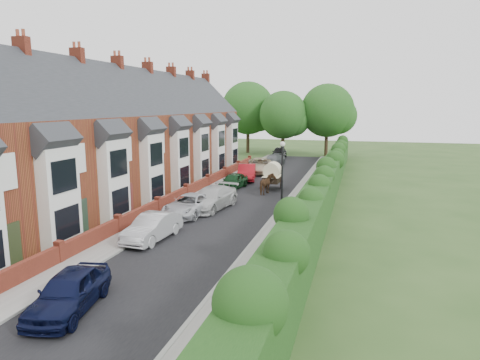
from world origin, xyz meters
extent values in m
plane|color=#2D4C1E|center=(0.00, 0.00, 0.00)|extent=(140.00, 140.00, 0.00)
cube|color=black|center=(-0.50, 11.00, 0.01)|extent=(6.00, 58.00, 0.02)
cube|color=gray|center=(3.60, 11.00, 0.06)|extent=(2.20, 58.00, 0.12)
cube|color=gray|center=(-4.35, 11.00, 0.06)|extent=(1.70, 58.00, 0.12)
cube|color=#969691|center=(2.55, 11.00, 0.07)|extent=(0.18, 58.00, 0.13)
cube|color=#969691|center=(-3.55, 11.00, 0.07)|extent=(0.18, 58.00, 0.13)
cube|color=#153B12|center=(5.40, 11.00, 1.25)|extent=(1.50, 58.00, 2.50)
cube|color=brown|center=(-11.00, 10.00, 3.25)|extent=(8.00, 40.00, 6.50)
cube|color=#272A2E|center=(-11.00, 10.00, 6.50)|extent=(8.00, 40.20, 8.00)
cube|color=#3F2D2D|center=(-6.96, -6.00, 1.05)|extent=(0.08, 0.90, 2.10)
cube|color=white|center=(-6.95, -6.10, 4.40)|extent=(0.12, 1.20, 1.60)
cube|color=white|center=(-6.65, -3.10, 2.60)|extent=(0.70, 2.40, 5.20)
cube|color=black|center=(-6.28, -3.10, 1.40)|extent=(0.06, 1.80, 1.60)
cube|color=black|center=(-6.28, -3.10, 3.80)|extent=(0.06, 1.80, 1.60)
cube|color=#272A2E|center=(-6.80, -3.10, 5.60)|extent=(1.70, 2.60, 1.70)
cube|color=#3F2D2D|center=(-6.96, -1.00, 1.05)|extent=(0.08, 0.90, 2.10)
cube|color=white|center=(-6.95, -1.10, 4.40)|extent=(0.12, 1.20, 1.60)
cube|color=white|center=(-6.65, 1.90, 2.60)|extent=(0.70, 2.40, 5.20)
cube|color=black|center=(-6.28, 1.90, 1.40)|extent=(0.06, 1.80, 1.60)
cube|color=black|center=(-6.28, 1.90, 3.80)|extent=(0.06, 1.80, 1.60)
cube|color=#272A2E|center=(-6.80, 1.90, 5.60)|extent=(1.70, 2.60, 1.70)
cube|color=#3F2D2D|center=(-6.96, 4.00, 1.05)|extent=(0.08, 0.90, 2.10)
cube|color=white|center=(-6.95, 3.90, 4.40)|extent=(0.12, 1.20, 1.60)
cube|color=white|center=(-6.65, 6.90, 2.60)|extent=(0.70, 2.40, 5.20)
cube|color=black|center=(-6.28, 6.90, 1.40)|extent=(0.06, 1.80, 1.60)
cube|color=black|center=(-6.28, 6.90, 3.80)|extent=(0.06, 1.80, 1.60)
cube|color=#272A2E|center=(-6.80, 6.90, 5.60)|extent=(1.70, 2.60, 1.70)
cube|color=#3F2D2D|center=(-6.96, 9.00, 1.05)|extent=(0.08, 0.90, 2.10)
cube|color=white|center=(-6.95, 8.90, 4.40)|extent=(0.12, 1.20, 1.60)
cube|color=white|center=(-6.65, 11.90, 2.60)|extent=(0.70, 2.40, 5.20)
cube|color=black|center=(-6.28, 11.90, 1.40)|extent=(0.06, 1.80, 1.60)
cube|color=black|center=(-6.28, 11.90, 3.80)|extent=(0.06, 1.80, 1.60)
cube|color=#272A2E|center=(-6.80, 11.90, 5.60)|extent=(1.70, 2.60, 1.70)
cube|color=#3F2D2D|center=(-6.96, 14.00, 1.05)|extent=(0.08, 0.90, 2.10)
cube|color=white|center=(-6.95, 13.90, 4.40)|extent=(0.12, 1.20, 1.60)
cube|color=white|center=(-6.65, 16.90, 2.60)|extent=(0.70, 2.40, 5.20)
cube|color=black|center=(-6.28, 16.90, 1.40)|extent=(0.06, 1.80, 1.60)
cube|color=black|center=(-6.28, 16.90, 3.80)|extent=(0.06, 1.80, 1.60)
cube|color=#272A2E|center=(-6.80, 16.90, 5.60)|extent=(1.70, 2.60, 1.70)
cube|color=#3F2D2D|center=(-6.96, 19.00, 1.05)|extent=(0.08, 0.90, 2.10)
cube|color=white|center=(-6.95, 18.90, 4.40)|extent=(0.12, 1.20, 1.60)
cube|color=white|center=(-6.65, 21.90, 2.60)|extent=(0.70, 2.40, 5.20)
cube|color=black|center=(-6.28, 21.90, 1.40)|extent=(0.06, 1.80, 1.60)
cube|color=black|center=(-6.28, 21.90, 3.80)|extent=(0.06, 1.80, 1.60)
cube|color=#272A2E|center=(-6.80, 21.90, 5.60)|extent=(1.70, 2.60, 1.70)
cube|color=#3F2D2D|center=(-6.96, 24.00, 1.05)|extent=(0.08, 0.90, 2.10)
cube|color=white|center=(-6.95, 23.90, 4.40)|extent=(0.12, 1.20, 1.60)
cube|color=white|center=(-6.65, 26.90, 2.60)|extent=(0.70, 2.40, 5.20)
cube|color=black|center=(-6.28, 26.90, 1.40)|extent=(0.06, 1.80, 1.60)
cube|color=black|center=(-6.28, 26.90, 3.80)|extent=(0.06, 1.80, 1.60)
cube|color=#272A2E|center=(-6.80, 26.90, 5.60)|extent=(1.70, 2.60, 1.70)
cube|color=#3F2D2D|center=(-6.96, 29.00, 1.05)|extent=(0.08, 0.90, 2.10)
cube|color=white|center=(-6.95, 28.90, 4.40)|extent=(0.12, 1.20, 1.60)
cube|color=maroon|center=(-11.00, 0.00, 10.30)|extent=(0.90, 0.50, 1.60)
cylinder|color=brown|center=(-11.20, 0.00, 11.25)|extent=(0.20, 0.20, 0.50)
cylinder|color=brown|center=(-10.80, 0.00, 11.25)|extent=(0.20, 0.20, 0.50)
cube|color=maroon|center=(-11.00, 5.00, 10.30)|extent=(0.90, 0.50, 1.60)
cylinder|color=brown|center=(-11.20, 5.00, 11.25)|extent=(0.20, 0.20, 0.50)
cylinder|color=brown|center=(-10.80, 5.00, 11.25)|extent=(0.20, 0.20, 0.50)
cube|color=maroon|center=(-11.00, 10.00, 10.30)|extent=(0.90, 0.50, 1.60)
cylinder|color=brown|center=(-11.20, 10.00, 11.25)|extent=(0.20, 0.20, 0.50)
cylinder|color=brown|center=(-10.80, 10.00, 11.25)|extent=(0.20, 0.20, 0.50)
cube|color=maroon|center=(-11.00, 15.00, 10.30)|extent=(0.90, 0.50, 1.60)
cylinder|color=brown|center=(-11.20, 15.00, 11.25)|extent=(0.20, 0.20, 0.50)
cylinder|color=brown|center=(-10.80, 15.00, 11.25)|extent=(0.20, 0.20, 0.50)
cube|color=maroon|center=(-11.00, 20.00, 10.30)|extent=(0.90, 0.50, 1.60)
cylinder|color=brown|center=(-11.20, 20.00, 11.25)|extent=(0.20, 0.20, 0.50)
cylinder|color=brown|center=(-10.80, 20.00, 11.25)|extent=(0.20, 0.20, 0.50)
cube|color=maroon|center=(-11.00, 25.00, 10.30)|extent=(0.90, 0.50, 1.60)
cylinder|color=brown|center=(-11.20, 25.00, 11.25)|extent=(0.20, 0.20, 0.50)
cylinder|color=brown|center=(-10.80, 25.00, 11.25)|extent=(0.20, 0.20, 0.50)
cube|color=maroon|center=(-11.00, 30.00, 10.30)|extent=(0.90, 0.50, 1.60)
cylinder|color=brown|center=(-11.20, 30.00, 11.25)|extent=(0.20, 0.20, 0.50)
cylinder|color=brown|center=(-10.80, 30.00, 11.25)|extent=(0.20, 0.20, 0.50)
cube|color=maroon|center=(-5.35, -7.50, 0.45)|extent=(0.30, 4.70, 0.90)
cube|color=maroon|center=(-5.35, -2.50, 0.45)|extent=(0.30, 4.70, 0.90)
cube|color=maroon|center=(-5.35, 2.50, 0.45)|extent=(0.30, 4.70, 0.90)
cube|color=maroon|center=(-5.35, 7.50, 0.45)|extent=(0.30, 4.70, 0.90)
cube|color=maroon|center=(-5.35, 12.50, 0.45)|extent=(0.30, 4.70, 0.90)
cube|color=maroon|center=(-5.35, 17.50, 0.45)|extent=(0.30, 4.70, 0.90)
cube|color=maroon|center=(-5.35, 22.50, 0.45)|extent=(0.30, 4.70, 0.90)
cube|color=maroon|center=(-5.35, 27.50, 0.45)|extent=(0.30, 4.70, 0.90)
cube|color=maroon|center=(-5.35, -5.00, 0.55)|extent=(0.35, 0.35, 1.10)
cube|color=maroon|center=(-5.35, 0.00, 0.55)|extent=(0.35, 0.35, 1.10)
cube|color=maroon|center=(-5.35, 5.00, 0.55)|extent=(0.35, 0.35, 1.10)
cube|color=maroon|center=(-5.35, 10.00, 0.55)|extent=(0.35, 0.35, 1.10)
cube|color=maroon|center=(-5.35, 15.00, 0.55)|extent=(0.35, 0.35, 1.10)
cube|color=maroon|center=(-5.35, 20.00, 0.55)|extent=(0.35, 0.35, 1.10)
cube|color=maroon|center=(-5.35, 25.00, 0.55)|extent=(0.35, 0.35, 1.10)
cube|color=maroon|center=(-5.35, 30.00, 0.55)|extent=(0.35, 0.35, 1.10)
cylinder|color=black|center=(3.40, 4.00, 2.40)|extent=(0.12, 0.12, 4.80)
cylinder|color=black|center=(3.40, 4.00, 4.85)|extent=(0.20, 0.20, 0.10)
sphere|color=silver|center=(3.40, 4.00, 5.00)|extent=(0.32, 0.32, 0.32)
cylinder|color=#332316|center=(-3.00, 40.00, 2.38)|extent=(0.50, 0.50, 4.75)
sphere|color=#1C4E1A|center=(-3.00, 40.00, 5.89)|extent=(6.80, 6.80, 6.80)
sphere|color=#1C4E1A|center=(-1.64, 40.30, 5.23)|extent=(4.76, 4.76, 4.76)
cylinder|color=#332316|center=(3.00, 42.00, 2.62)|extent=(0.50, 0.50, 5.25)
sphere|color=#1C4E1A|center=(3.00, 42.00, 6.51)|extent=(7.60, 7.60, 7.60)
sphere|color=#1C4E1A|center=(4.52, 42.30, 5.78)|extent=(5.32, 5.32, 5.32)
cylinder|color=#332316|center=(-9.00, 43.00, 2.75)|extent=(0.50, 0.50, 5.50)
sphere|color=#1C4E1A|center=(-9.00, 43.00, 6.82)|extent=(8.00, 8.00, 8.00)
sphere|color=#1C4E1A|center=(-7.40, 43.30, 6.05)|extent=(5.60, 5.60, 5.60)
imported|color=black|center=(-1.90, -8.82, 0.73)|extent=(2.50, 4.54, 1.46)
imported|color=#BABABF|center=(-2.86, -0.60, 0.71)|extent=(1.81, 4.43, 1.43)
imported|color=silver|center=(-3.00, 5.00, 0.69)|extent=(2.64, 5.09, 1.37)
imported|color=silver|center=(-2.16, 7.00, 0.78)|extent=(2.94, 5.62, 1.56)
imported|color=#103517|center=(-2.83, 14.60, 0.68)|extent=(2.02, 4.14, 1.36)
imported|color=maroon|center=(-2.79, 19.08, 0.78)|extent=(2.56, 4.95, 1.55)
imported|color=tan|center=(-2.56, 23.80, 0.80)|extent=(3.97, 6.25, 1.61)
imported|color=slate|center=(-2.42, 30.28, 0.63)|extent=(2.75, 4.66, 1.27)
imported|color=black|center=(-3.00, 37.39, 0.78)|extent=(2.27, 4.73, 1.56)
imported|color=#472D1A|center=(0.56, 13.00, 0.84)|extent=(1.19, 2.10, 1.67)
cube|color=black|center=(0.56, 15.12, 0.93)|extent=(1.31, 2.18, 0.55)
cylinder|color=beige|center=(0.56, 15.12, 1.69)|extent=(1.42, 1.36, 1.42)
cube|color=beige|center=(0.56, 15.12, 1.20)|extent=(1.44, 2.24, 0.04)
cylinder|color=black|center=(-0.15, 15.78, 0.49)|extent=(0.09, 0.98, 0.98)
cylinder|color=black|center=(1.27, 15.78, 0.49)|extent=(0.09, 0.98, 0.98)
cylinder|color=black|center=(0.18, 13.92, 0.98)|extent=(0.06, 1.97, 0.06)
cylinder|color=black|center=(0.94, 13.92, 0.98)|extent=(0.06, 1.97, 0.06)
camera|label=1|loc=(7.84, -20.88, 7.26)|focal=32.00mm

